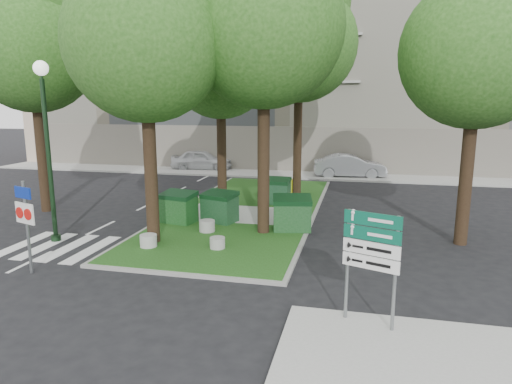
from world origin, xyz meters
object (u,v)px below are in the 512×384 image
(tree_median_mid, at_px, (222,56))
(bollard_left, at_px, (148,241))
(dumpster_b, at_px, (220,207))
(dumpster_d, at_px, (292,213))
(bollard_right, at_px, (217,243))
(traffic_sign_pole, at_px, (26,215))
(dumpster_c, at_px, (276,191))
(tree_street_right, at_px, (481,37))
(street_lamp, at_px, (46,131))
(tree_median_near_left, at_px, (147,26))
(directional_sign, at_px, (372,251))
(car_silver, at_px, (350,166))
(tree_median_near_right, at_px, (267,11))
(tree_street_left, at_px, (33,37))
(tree_median_far, at_px, (301,32))
(car_white, at_px, (202,160))
(litter_bin, at_px, (292,186))
(dumpster_a, at_px, (178,207))
(bollard_mid, at_px, (207,226))

(tree_median_mid, height_order, bollard_left, tree_median_mid)
(dumpster_b, bearing_deg, dumpster_d, 7.43)
(bollard_right, xyz_separation_m, traffic_sign_pole, (-4.72, -3.09, 1.45))
(traffic_sign_pole, bearing_deg, dumpster_c, 80.89)
(tree_street_right, height_order, street_lamp, tree_street_right)
(tree_median_near_left, relative_size, directional_sign, 4.17)
(tree_street_right, distance_m, car_silver, 15.52)
(tree_median_near_right, height_order, tree_street_left, tree_median_near_right)
(tree_median_far, bearing_deg, tree_street_left, -150.72)
(tree_median_far, relative_size, street_lamp, 1.90)
(dumpster_c, xyz_separation_m, car_white, (-7.35, 10.09, 0.02))
(dumpster_b, xyz_separation_m, bollard_right, (0.96, -3.31, -0.42))
(tree_median_far, bearing_deg, tree_median_near_right, -91.53)
(dumpster_c, bearing_deg, tree_median_near_right, -80.83)
(tree_street_right, bearing_deg, dumpster_b, 176.72)
(dumpster_b, bearing_deg, bollard_left, -92.77)
(litter_bin, xyz_separation_m, car_silver, (2.87, 6.35, 0.29))
(dumpster_b, distance_m, litter_bin, 6.95)
(dumpster_d, relative_size, directional_sign, 0.64)
(tree_median_mid, bearing_deg, tree_median_near_left, -94.40)
(bollard_left, bearing_deg, dumpster_d, 35.18)
(tree_median_far, relative_size, bollard_right, 23.26)
(traffic_sign_pole, distance_m, directional_sign, 9.65)
(tree_median_near_right, relative_size, dumpster_a, 7.42)
(dumpster_a, bearing_deg, dumpster_d, 10.88)
(traffic_sign_pole, distance_m, car_white, 20.44)
(car_white, bearing_deg, bollard_mid, -165.03)
(tree_street_left, height_order, car_white, tree_street_left)
(tree_street_left, distance_m, bollard_left, 10.94)
(tree_median_near_left, bearing_deg, dumpster_b, 65.76)
(bollard_mid, distance_m, street_lamp, 6.52)
(tree_median_near_right, xyz_separation_m, street_lamp, (-7.21, -2.47, -4.04))
(tree_median_far, bearing_deg, dumpster_b, -109.86)
(dumpster_a, xyz_separation_m, car_white, (-4.15, 14.37, 0.02))
(tree_median_far, distance_m, street_lamp, 13.17)
(car_silver, bearing_deg, street_lamp, 141.72)
(dumpster_c, distance_m, directional_sign, 12.21)
(dumpster_d, distance_m, street_lamp, 9.21)
(bollard_left, distance_m, traffic_sign_pole, 3.90)
(tree_median_near_right, xyz_separation_m, tree_median_far, (0.20, 7.50, 0.33))
(litter_bin, bearing_deg, dumpster_b, -106.21)
(street_lamp, bearing_deg, tree_median_far, 53.38)
(tree_median_far, relative_size, dumpster_a, 7.72)
(tree_street_right, relative_size, dumpster_a, 6.51)
(dumpster_b, bearing_deg, directional_sign, -34.81)
(tree_median_near_left, xyz_separation_m, tree_median_near_right, (3.50, 2.00, 0.67))
(tree_street_right, distance_m, bollard_left, 12.83)
(tree_street_right, bearing_deg, tree_median_mid, 158.20)
(tree_median_far, relative_size, bollard_left, 20.92)
(dumpster_b, bearing_deg, litter_bin, 91.46)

